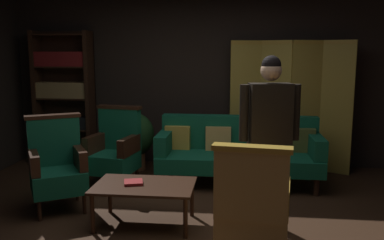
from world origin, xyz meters
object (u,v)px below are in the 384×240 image
armchair_gilt_accent (253,208)px  velvet_couch (239,149)px  standing_figure (269,126)px  armchair_wing_left (57,166)px  coffee_table (144,189)px  potted_plant (135,137)px  bookshelf (64,94)px  folding_screen (290,104)px  book_red_leather (133,182)px  armchair_wing_right (115,149)px

armchair_gilt_accent → velvet_couch: bearing=92.9°
standing_figure → armchair_wing_left: bearing=173.3°
coffee_table → standing_figure: standing_figure is taller
velvet_couch → potted_plant: (-1.52, 0.47, 0.03)m
bookshelf → armchair_wing_left: 2.09m
folding_screen → potted_plant: 2.31m
folding_screen → book_red_leather: bearing=-130.0°
standing_figure → potted_plant: standing_figure is taller
bookshelf → potted_plant: (1.18, -0.26, -0.60)m
folding_screen → armchair_gilt_accent: (-0.62, -2.85, -0.50)m
armchair_gilt_accent → standing_figure: 0.94m
armchair_gilt_accent → potted_plant: (-1.63, 2.63, -0.00)m
potted_plant → armchair_wing_left: bearing=-106.7°
bookshelf → coffee_table: bearing=-51.4°
armchair_wing_left → coffee_table: bearing=-17.2°
armchair_wing_right → standing_figure: standing_figure is taller
velvet_couch → armchair_wing_right: size_ratio=2.04×
velvet_couch → armchair_wing_left: 2.30m
folding_screen → book_red_leather: 2.84m
velvet_couch → folding_screen: bearing=43.1°
armchair_gilt_accent → armchair_wing_left: (-2.11, 1.02, 0.00)m
potted_plant → folding_screen: bearing=5.4°
armchair_wing_right → folding_screen: bearing=23.3°
armchair_wing_right → potted_plant: armchair_wing_right is taller
bookshelf → armchair_gilt_accent: size_ratio=1.97×
armchair_gilt_accent → book_red_leather: (-1.17, 0.71, -0.06)m
coffee_table → bookshelf: bearing=128.6°
coffee_table → folding_screen: bearing=52.1°
armchair_wing_left → armchair_wing_right: 0.92m
armchair_wing_right → book_red_leather: armchair_wing_right is taller
velvet_couch → standing_figure: standing_figure is taller
armchair_wing_right → standing_figure: bearing=-30.1°
potted_plant → coffee_table: bearing=-73.4°
folding_screen → coffee_table: size_ratio=1.90×
book_red_leather → bookshelf: bearing=126.9°
velvet_couch → potted_plant: velvet_couch is taller
folding_screen → potted_plant: size_ratio=2.24×
armchair_wing_left → velvet_couch: bearing=29.6°
armchair_gilt_accent → coffee_table: bearing=146.5°
armchair_wing_left → standing_figure: standing_figure is taller
armchair_gilt_accent → book_red_leather: 1.37m
armchair_gilt_accent → armchair_wing_right: bearing=132.8°
standing_figure → book_red_leather: standing_figure is taller
folding_screen → potted_plant: (-2.25, -0.21, -0.50)m
coffee_table → velvet_couch: bearing=57.3°
coffee_table → book_red_leather: (-0.12, 0.02, 0.06)m
velvet_couch → book_red_leather: (-1.06, -1.45, -0.02)m
armchair_gilt_accent → book_red_leather: bearing=148.7°
velvet_couch → standing_figure: size_ratio=1.25×
bookshelf → armchair_wing_right: bookshelf is taller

